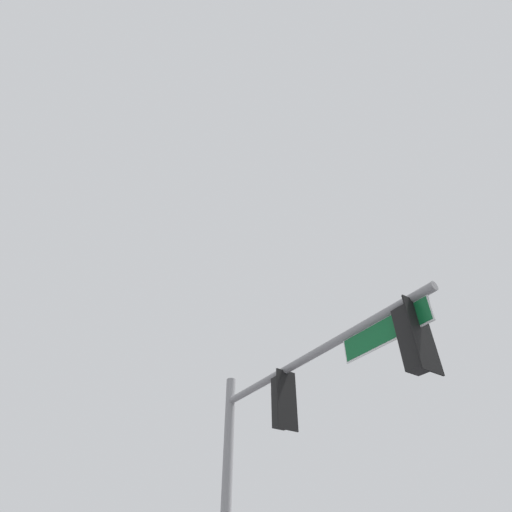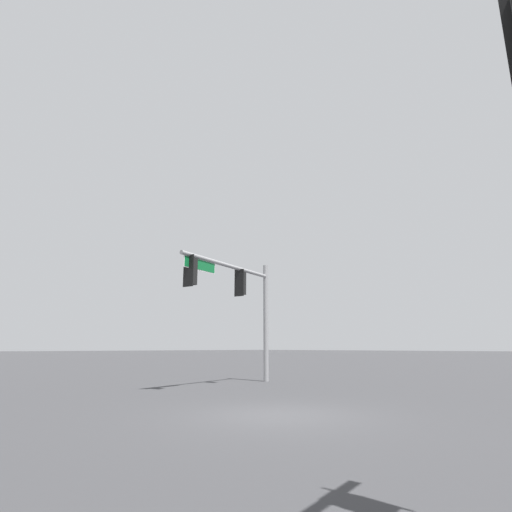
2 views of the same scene
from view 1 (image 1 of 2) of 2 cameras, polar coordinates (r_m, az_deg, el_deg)
name	(u,v)px [view 1 (image 1 of 2)]	position (r m, az deg, el deg)	size (l,w,h in m)	color
signal_pole_near	(283,427)	(9.30, 3.94, -23.15)	(6.53, 1.83, 5.95)	gray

